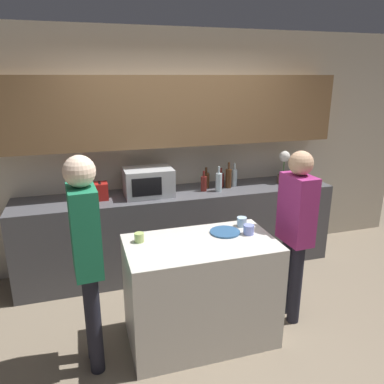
{
  "coord_description": "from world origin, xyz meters",
  "views": [
    {
      "loc": [
        -1.04,
        -2.5,
        2.19
      ],
      "look_at": [
        -0.16,
        0.38,
        1.26
      ],
      "focal_mm": 35.0,
      "sensor_mm": 36.0,
      "label": 1
    }
  ],
  "objects_px": {
    "bottle_0": "(204,183)",
    "bottle_1": "(206,180)",
    "bottle_3": "(221,180)",
    "plate_on_island": "(225,232)",
    "toaster": "(95,192)",
    "cup_2": "(249,230)",
    "microwave": "(148,182)",
    "person_center": "(296,224)",
    "cup_1": "(242,222)",
    "person_left": "(86,248)",
    "potted_plant": "(284,167)",
    "bottle_2": "(219,182)",
    "bottle_5": "(234,177)",
    "cup_0": "(139,237)",
    "bottle_4": "(228,178)"
  },
  "relations": [
    {
      "from": "toaster",
      "to": "potted_plant",
      "type": "bearing_deg",
      "value": -0.0
    },
    {
      "from": "microwave",
      "to": "cup_0",
      "type": "relative_size",
      "value": 6.58
    },
    {
      "from": "cup_2",
      "to": "cup_1",
      "type": "bearing_deg",
      "value": 84.58
    },
    {
      "from": "bottle_5",
      "to": "plate_on_island",
      "type": "relative_size",
      "value": 1.05
    },
    {
      "from": "bottle_0",
      "to": "bottle_2",
      "type": "bearing_deg",
      "value": -17.91
    },
    {
      "from": "toaster",
      "to": "cup_1",
      "type": "distance_m",
      "value": 1.6
    },
    {
      "from": "microwave",
      "to": "person_center",
      "type": "xyz_separation_m",
      "value": [
        1.08,
        -1.22,
        -0.15
      ]
    },
    {
      "from": "person_center",
      "to": "bottle_0",
      "type": "bearing_deg",
      "value": 18.77
    },
    {
      "from": "bottle_3",
      "to": "plate_on_island",
      "type": "bearing_deg",
      "value": -109.35
    },
    {
      "from": "bottle_3",
      "to": "potted_plant",
      "type": "bearing_deg",
      "value": -3.97
    },
    {
      "from": "bottle_0",
      "to": "bottle_1",
      "type": "bearing_deg",
      "value": 59.4
    },
    {
      "from": "cup_0",
      "to": "cup_2",
      "type": "bearing_deg",
      "value": -7.35
    },
    {
      "from": "bottle_3",
      "to": "person_left",
      "type": "xyz_separation_m",
      "value": [
        -1.56,
        -1.37,
        -0.02
      ]
    },
    {
      "from": "bottle_3",
      "to": "toaster",
      "type": "bearing_deg",
      "value": -177.81
    },
    {
      "from": "bottle_1",
      "to": "bottle_4",
      "type": "relative_size",
      "value": 0.8
    },
    {
      "from": "toaster",
      "to": "bottle_5",
      "type": "bearing_deg",
      "value": 2.08
    },
    {
      "from": "person_left",
      "to": "person_center",
      "type": "bearing_deg",
      "value": 89.07
    },
    {
      "from": "potted_plant",
      "to": "cup_2",
      "type": "distance_m",
      "value": 1.61
    },
    {
      "from": "potted_plant",
      "to": "bottle_5",
      "type": "height_order",
      "value": "potted_plant"
    },
    {
      "from": "potted_plant",
      "to": "cup_1",
      "type": "height_order",
      "value": "potted_plant"
    },
    {
      "from": "cup_1",
      "to": "bottle_0",
      "type": "bearing_deg",
      "value": 91.1
    },
    {
      "from": "toaster",
      "to": "cup_2",
      "type": "xyz_separation_m",
      "value": [
        1.19,
        -1.22,
        -0.08
      ]
    },
    {
      "from": "toaster",
      "to": "cup_2",
      "type": "distance_m",
      "value": 1.71
    },
    {
      "from": "potted_plant",
      "to": "bottle_5",
      "type": "relative_size",
      "value": 1.45
    },
    {
      "from": "bottle_2",
      "to": "cup_1",
      "type": "xyz_separation_m",
      "value": [
        -0.14,
        -0.96,
        -0.1
      ]
    },
    {
      "from": "cup_1",
      "to": "person_left",
      "type": "xyz_separation_m",
      "value": [
        -1.34,
        -0.28,
        0.06
      ]
    },
    {
      "from": "potted_plant",
      "to": "bottle_0",
      "type": "bearing_deg",
      "value": -178.25
    },
    {
      "from": "bottle_2",
      "to": "cup_0",
      "type": "xyz_separation_m",
      "value": [
        -1.07,
        -1.02,
        -0.11
      ]
    },
    {
      "from": "potted_plant",
      "to": "bottle_2",
      "type": "xyz_separation_m",
      "value": [
        -0.87,
        -0.08,
        -0.09
      ]
    },
    {
      "from": "plate_on_island",
      "to": "person_center",
      "type": "height_order",
      "value": "person_center"
    },
    {
      "from": "toaster",
      "to": "person_left",
      "type": "bearing_deg",
      "value": -95.75
    },
    {
      "from": "bottle_2",
      "to": "cup_1",
      "type": "distance_m",
      "value": 0.97
    },
    {
      "from": "bottle_2",
      "to": "person_left",
      "type": "bearing_deg",
      "value": -140.27
    },
    {
      "from": "bottle_2",
      "to": "bottle_5",
      "type": "bearing_deg",
      "value": 29.5
    },
    {
      "from": "microwave",
      "to": "bottle_3",
      "type": "height_order",
      "value": "microwave"
    },
    {
      "from": "potted_plant",
      "to": "bottle_3",
      "type": "relative_size",
      "value": 1.71
    },
    {
      "from": "person_center",
      "to": "cup_2",
      "type": "bearing_deg",
      "value": 88.05
    },
    {
      "from": "cup_0",
      "to": "person_center",
      "type": "height_order",
      "value": "person_center"
    },
    {
      "from": "potted_plant",
      "to": "person_left",
      "type": "bearing_deg",
      "value": -150.75
    },
    {
      "from": "bottle_3",
      "to": "cup_2",
      "type": "xyz_separation_m",
      "value": [
        -0.24,
        -1.27,
        -0.08
      ]
    },
    {
      "from": "bottle_3",
      "to": "person_center",
      "type": "bearing_deg",
      "value": -80.29
    },
    {
      "from": "bottle_4",
      "to": "cup_0",
      "type": "height_order",
      "value": "bottle_4"
    },
    {
      "from": "toaster",
      "to": "bottle_0",
      "type": "height_order",
      "value": "bottle_0"
    },
    {
      "from": "potted_plant",
      "to": "bottle_2",
      "type": "height_order",
      "value": "potted_plant"
    },
    {
      "from": "bottle_2",
      "to": "bottle_4",
      "type": "xyz_separation_m",
      "value": [
        0.16,
        0.09,
        0.01
      ]
    },
    {
      "from": "potted_plant",
      "to": "person_left",
      "type": "xyz_separation_m",
      "value": [
        -2.35,
        -1.32,
        -0.13
      ]
    },
    {
      "from": "person_center",
      "to": "bottle_5",
      "type": "bearing_deg",
      "value": -0.25
    },
    {
      "from": "bottle_0",
      "to": "bottle_1",
      "type": "height_order",
      "value": "bottle_1"
    },
    {
      "from": "bottle_1",
      "to": "bottle_5",
      "type": "relative_size",
      "value": 0.89
    },
    {
      "from": "cup_0",
      "to": "person_left",
      "type": "bearing_deg",
      "value": -152.5
    }
  ]
}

